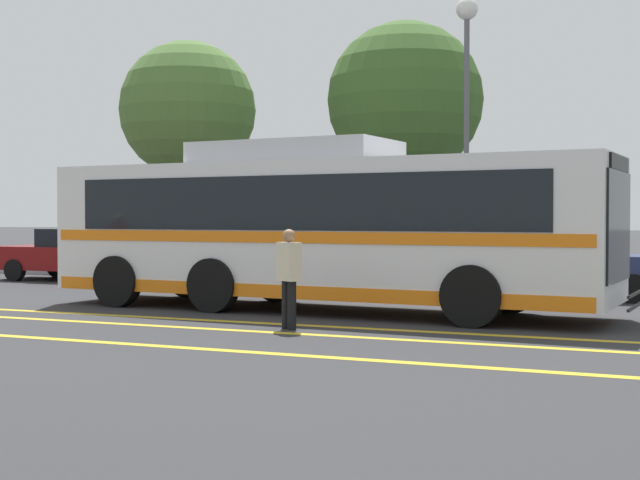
% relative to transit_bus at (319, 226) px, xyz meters
% --- Properties ---
extents(ground_plane, '(220.00, 220.00, 0.00)m').
position_rel_transit_bus_xyz_m(ground_plane, '(1.29, 0.21, -1.59)').
color(ground_plane, '#2D2D30').
extents(lane_strip_0, '(30.67, 0.20, 0.01)m').
position_rel_transit_bus_xyz_m(lane_strip_0, '(0.02, -2.20, -1.59)').
color(lane_strip_0, gold).
rests_on(lane_strip_0, ground_plane).
extents(lane_strip_1, '(30.67, 0.20, 0.01)m').
position_rel_transit_bus_xyz_m(lane_strip_1, '(0.02, -3.20, -1.59)').
color(lane_strip_1, gold).
rests_on(lane_strip_1, ground_plane).
extents(lane_strip_2, '(30.67, 0.20, 0.01)m').
position_rel_transit_bus_xyz_m(lane_strip_2, '(0.02, -5.09, -1.59)').
color(lane_strip_2, gold).
rests_on(lane_strip_2, ground_plane).
extents(curb_strip, '(38.67, 0.36, 0.15)m').
position_rel_transit_bus_xyz_m(curb_strip, '(0.02, 6.32, -1.52)').
color(curb_strip, '#99999E').
rests_on(curb_strip, ground_plane).
extents(transit_bus, '(11.12, 3.24, 3.17)m').
position_rel_transit_bus_xyz_m(transit_bus, '(0.00, 0.00, 0.00)').
color(transit_bus, silver).
rests_on(transit_bus, ground_plane).
extents(parked_car_0, '(4.91, 2.06, 1.43)m').
position_rel_transit_bus_xyz_m(parked_car_0, '(-9.17, 4.72, -0.86)').
color(parked_car_0, maroon).
rests_on(parked_car_0, ground_plane).
extents(parked_car_1, '(4.87, 1.97, 1.50)m').
position_rel_transit_bus_xyz_m(parked_car_1, '(-2.39, 4.31, -0.83)').
color(parked_car_1, '#9E9EA3').
rests_on(parked_car_1, ground_plane).
extents(parked_car_2, '(3.93, 1.85, 1.47)m').
position_rel_transit_bus_xyz_m(parked_car_2, '(4.12, 4.56, -0.86)').
color(parked_car_2, navy).
rests_on(parked_car_2, ground_plane).
extents(pedestrian_0, '(0.47, 0.42, 1.56)m').
position_rel_transit_bus_xyz_m(pedestrian_0, '(0.66, -2.74, -0.71)').
color(pedestrian_0, black).
rests_on(pedestrian_0, ground_plane).
extents(street_lamp, '(0.57, 0.57, 7.41)m').
position_rel_transit_bus_xyz_m(street_lamp, '(0.97, 7.44, 3.96)').
color(street_lamp, '#59595E').
rests_on(street_lamp, ground_plane).
extents(tree_0, '(4.72, 4.72, 7.67)m').
position_rel_transit_bus_xyz_m(tree_0, '(-1.71, 10.61, 3.71)').
color(tree_0, '#513823').
rests_on(tree_0, ground_plane).
extents(tree_2, '(4.49, 4.49, 7.55)m').
position_rel_transit_bus_xyz_m(tree_2, '(-9.03, 10.09, 3.70)').
color(tree_2, '#513823').
rests_on(tree_2, ground_plane).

